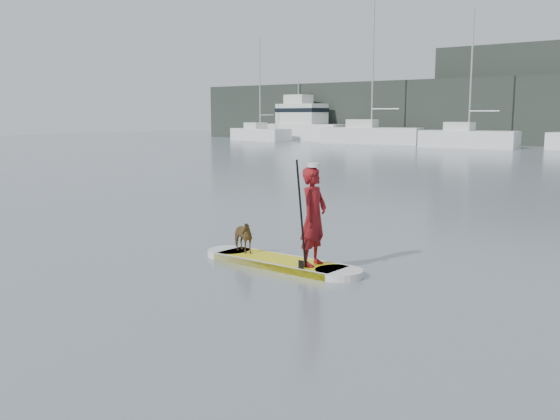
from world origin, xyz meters
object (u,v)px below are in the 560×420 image
Objects in this scene: paddler at (314,217)px; sailboat_c at (468,138)px; sailboat_b at (371,133)px; sailboat_a at (260,133)px; motor_yacht_b at (305,123)px; dog at (241,236)px; paddleboard at (280,262)px.

sailboat_c is (-13.15, 41.32, -0.14)m from paddler.
paddler is 48.64m from sailboat_b.
sailboat_a reaches higher than motor_yacht_b.
paddler is 43.36m from sailboat_c.
motor_yacht_b is (-30.60, 45.34, 1.35)m from dog.
dog is 0.07× the size of sailboat_a.
sailboat_a is 12.76m from sailboat_b.
sailboat_a is at bearing 59.13° from dog.
sailboat_b is at bearing 118.74° from paddleboard.
paddler is 0.17× the size of motor_yacht_b.
paddler is at bearing -71.15° from dog.
sailboat_a is (-34.10, 42.07, 0.32)m from dog.
paddleboard is at bearing -73.14° from sailboat_b.
sailboat_a reaches higher than dog.
paddler is 1.74m from dog.
sailboat_a is 4.90m from motor_yacht_b.
motor_yacht_b reaches higher than dog.
sailboat_b is (12.74, 0.75, 0.21)m from sailboat_a.
sailboat_a is 0.77× the size of sailboat_b.
sailboat_b is at bearing 22.59° from paddler.
motor_yacht_b is at bearing 54.13° from dog.
sailboat_a is (-35.03, 42.09, 0.68)m from paddleboard.
paddleboard is at bearing -47.92° from motor_yacht_b.
sailboat_b is 1.38× the size of motor_yacht_b.
motor_yacht_b is at bearing 53.68° from sailboat_a.
paddleboard is at bearing 83.10° from paddler.
paddler is at bearing -47.32° from motor_yacht_b.
sailboat_a is at bearing 131.02° from paddleboard.
sailboat_a is 1.07× the size of motor_yacht_b.
dog is (-0.93, 0.02, 0.36)m from paddleboard.
sailboat_c is (-11.49, 41.28, 0.40)m from dog.
dog is at bearing -180.00° from paddleboard.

